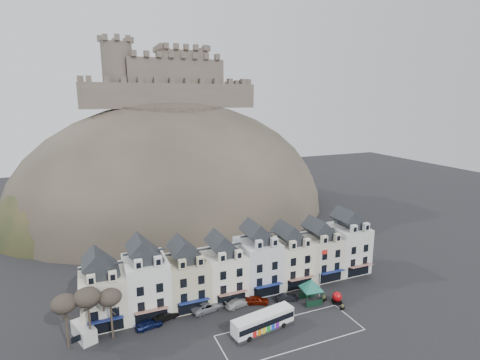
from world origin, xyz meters
name	(u,v)px	position (x,y,z in m)	size (l,w,h in m)	color
ground	(283,341)	(0.00, 0.00, 0.00)	(300.00, 300.00, 0.00)	black
coach_bay_markings	(291,333)	(2.00, 1.25, 0.00)	(22.00, 7.50, 0.01)	silver
townhouse_terrace	(242,264)	(0.15, 15.97, 5.30)	(54.40, 9.35, 11.80)	silver
castle_hill	(179,211)	(1.25, 68.95, 0.11)	(100.00, 76.00, 68.00)	#343128
castle	(166,80)	(0.51, 75.93, 40.19)	(50.20, 22.20, 22.00)	brown
tree_left_far	(64,304)	(-29.00, 10.50, 6.90)	(3.61, 3.61, 8.24)	#352D22
tree_left_mid	(87,298)	(-26.00, 10.50, 7.24)	(3.78, 3.78, 8.64)	#352D22
tree_left_near	(110,298)	(-23.00, 10.50, 6.55)	(3.43, 3.43, 7.84)	#352D22
bus	(263,321)	(-1.63, 3.38, 1.61)	(10.55, 4.05, 2.91)	#262628
bus_shelter	(311,284)	(9.69, 7.49, 3.38)	(6.82, 6.82, 4.36)	black
red_buoy	(337,298)	(13.71, 5.47, 1.06)	(1.68, 1.68, 2.07)	black
flagpole	(321,270)	(12.31, 8.57, 5.18)	(1.32, 0.14, 9.08)	silver
white_van	(84,332)	(-26.91, 12.00, 1.12)	(3.67, 5.30, 2.22)	silver
planter_west	(323,298)	(12.00, 6.99, 0.53)	(1.21, 0.81, 1.11)	black
planter_east	(342,307)	(13.36, 3.50, 0.43)	(0.99, 0.72, 0.90)	black
car_navy	(149,324)	(-17.63, 10.85, 0.71)	(1.67, 4.15, 1.41)	#0C143F
car_black	(166,316)	(-14.80, 12.00, 0.69)	(1.45, 4.17, 1.37)	black
car_silver	(207,306)	(-7.76, 12.00, 0.78)	(2.59, 5.53, 1.56)	#A0A2A7
car_white	(238,303)	(-2.58, 11.24, 0.66)	(1.86, 4.56, 1.32)	silver
car_maroon	(257,300)	(0.80, 10.71, 0.70)	(1.64, 4.08, 1.39)	#611205
car_charcoal	(287,297)	(6.06, 9.50, 0.63)	(1.34, 3.84, 1.27)	black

